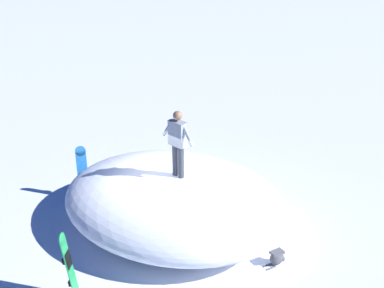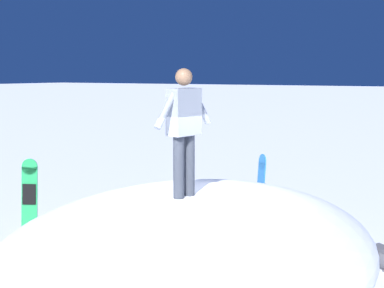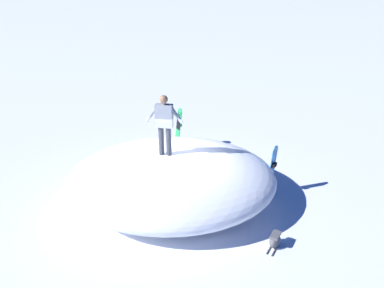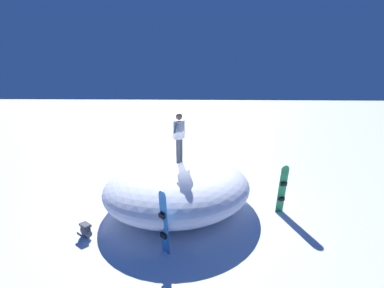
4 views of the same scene
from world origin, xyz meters
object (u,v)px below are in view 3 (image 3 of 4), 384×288
at_px(backpack_near, 72,195).
at_px(backpack_far, 275,240).
at_px(snowboarder_standing, 164,122).
at_px(snowboard_secondary_upright, 272,170).
at_px(snowboard_primary_upright, 178,129).

distance_m(backpack_near, backpack_far, 5.65).
relative_size(snowboarder_standing, snowboard_secondary_upright, 1.05).
height_order(backpack_near, backpack_far, backpack_far).
distance_m(snowboard_primary_upright, backpack_near, 4.49).
distance_m(snowboard_secondary_upright, backpack_near, 5.70).
relative_size(snowboard_primary_upright, backpack_far, 2.73).
distance_m(snowboarder_standing, snowboard_primary_upright, 3.70).
height_order(snowboard_secondary_upright, backpack_far, snowboard_secondary_upright).
distance_m(snowboarder_standing, backpack_far, 3.96).
relative_size(snowboarder_standing, backpack_far, 2.82).
xyz_separation_m(snowboard_secondary_upright, backpack_far, (-0.46, -2.23, -0.63)).
distance_m(snowboard_primary_upright, snowboard_secondary_upright, 4.10).
bearing_deg(backpack_far, snowboard_primary_upright, 111.44).
xyz_separation_m(snowboard_primary_upright, backpack_far, (2.13, -5.42, -0.64)).
bearing_deg(backpack_near, snowboard_secondary_upright, 0.31).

